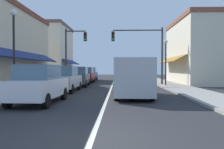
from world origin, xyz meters
TOP-DOWN VIEW (x-y plane):
  - ground_plane at (0.00, 18.00)m, footprint 80.00×80.00m
  - sidewalk_left at (-5.50, 18.00)m, footprint 2.60×56.00m
  - sidewalk_right at (5.50, 18.00)m, footprint 2.60×56.00m
  - lane_center_stripe at (0.00, 18.00)m, footprint 0.14×52.00m
  - storefront_right_block at (9.04, 20.00)m, footprint 5.81×10.20m
  - storefront_far_left at (-8.96, 28.00)m, footprint 5.65×8.20m
  - parked_car_nearest_left at (-3.04, 5.45)m, footprint 1.86×4.14m
  - parked_car_second_left at (-3.17, 10.95)m, footprint 1.83×4.13m
  - parked_car_third_left at (-3.04, 15.72)m, footprint 1.88×4.15m
  - parked_car_far_left at (-3.10, 20.93)m, footprint 1.78×4.10m
  - parked_car_distant_left at (-3.22, 25.30)m, footprint 1.79×4.10m
  - van_in_lane at (1.43, 8.03)m, footprint 2.11×5.23m
  - traffic_signal_mast_arm at (3.07, 17.18)m, footprint 4.97×0.50m
  - traffic_signal_left_corner at (-4.11, 18.38)m, footprint 2.26×0.50m
  - street_lamp_left_near at (-5.19, 7.62)m, footprint 0.36×0.36m
  - street_lamp_right_mid at (4.91, 16.08)m, footprint 0.36×0.36m

SIDE VIEW (x-z plane):
  - ground_plane at x=0.00m, z-range 0.00..0.00m
  - lane_center_stripe at x=0.00m, z-range 0.00..0.01m
  - sidewalk_left at x=-5.50m, z-range 0.00..0.12m
  - sidewalk_right at x=5.50m, z-range 0.00..0.12m
  - parked_car_nearest_left at x=-3.04m, z-range -0.01..1.76m
  - parked_car_second_left at x=-3.17m, z-range -0.01..1.76m
  - parked_car_third_left at x=-3.04m, z-range -0.01..1.76m
  - parked_car_far_left at x=-3.10m, z-range -0.01..1.76m
  - parked_car_distant_left at x=-3.22m, z-range -0.01..1.76m
  - van_in_lane at x=1.43m, z-range 0.09..2.21m
  - street_lamp_right_mid at x=4.91m, z-range 0.78..5.01m
  - street_lamp_left_near at x=-5.19m, z-range 0.84..5.72m
  - storefront_right_block at x=9.04m, z-range 0.00..6.87m
  - traffic_signal_left_corner at x=-4.11m, z-range 0.84..6.53m
  - traffic_signal_mast_arm at x=3.07m, z-range 1.02..6.57m
  - storefront_far_left at x=-8.96m, z-range 0.00..7.87m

